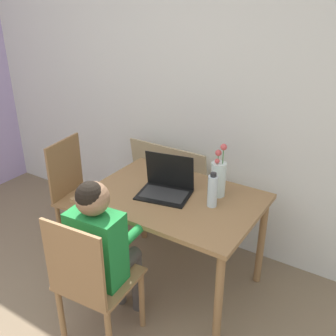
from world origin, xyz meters
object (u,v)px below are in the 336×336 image
Objects in this scene: chair_spare at (80,194)px; chair_occupied at (92,282)px; laptop at (166,185)px; flower_vase at (218,177)px; water_bottle at (213,191)px; person_seated at (102,241)px.

chair_occupied is at bearing -139.63° from chair_spare.
flower_vase is at bearing 15.03° from laptop.
laptop reaches higher than chair_occupied.
laptop is 1.04× the size of flower_vase.
laptop is at bearing -96.92° from chair_occupied.
flower_vase is (0.30, 0.15, 0.07)m from laptop.
water_bottle reaches higher than chair_spare.
chair_spare is 2.48× the size of flower_vase.
person_seated reaches higher than chair_spare.
flower_vase reaches higher than person_seated.
person_seated is 4.68× the size of water_bottle.
laptop is at bearing -98.27° from person_seated.
person_seated reaches higher than water_bottle.
laptop is 1.66× the size of water_bottle.
flower_vase is (1.10, 0.17, 0.38)m from chair_spare.
water_bottle is (0.33, 0.01, 0.05)m from laptop.
chair_occupied is at bearing -110.79° from flower_vase.
person_seated is 2.94× the size of flower_vase.
water_bottle is (0.03, -0.14, -0.02)m from flower_vase.
water_bottle is at bearing -10.49° from laptop.
person_seated is 0.73m from water_bottle.
chair_occupied is 2.37× the size of laptop.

